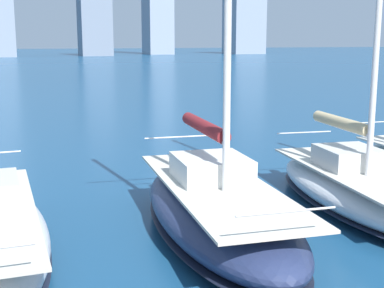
% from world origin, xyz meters
% --- Properties ---
extents(sailboat_tan, '(3.67, 7.81, 12.40)m').
position_xyz_m(sailboat_tan, '(-5.20, -6.73, 0.67)').
color(sailboat_tan, silver).
rests_on(sailboat_tan, ground).
extents(sailboat_maroon, '(3.63, 8.15, 10.27)m').
position_xyz_m(sailboat_maroon, '(-0.75, -6.11, 0.74)').
color(sailboat_maroon, navy).
rests_on(sailboat_maroon, ground).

